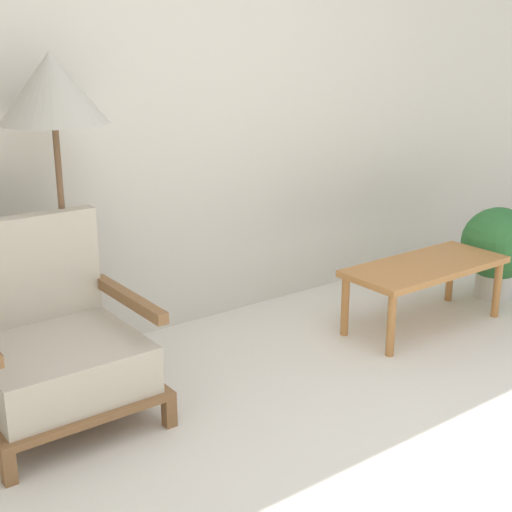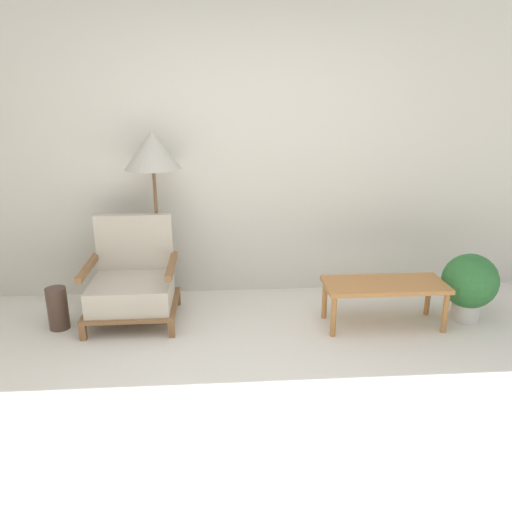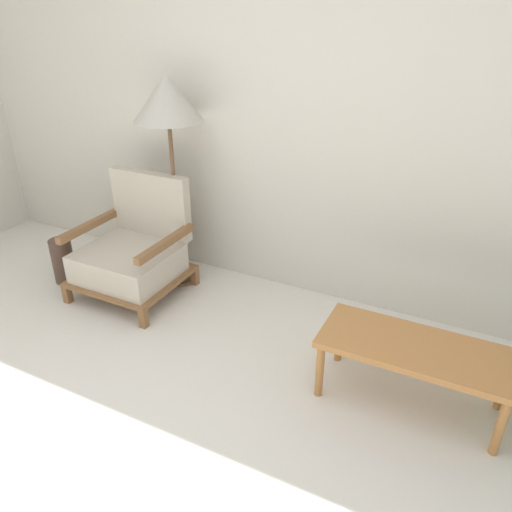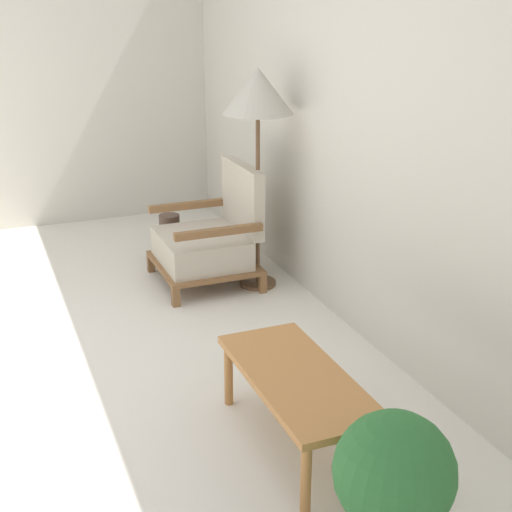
{
  "view_description": "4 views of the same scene",
  "coord_description": "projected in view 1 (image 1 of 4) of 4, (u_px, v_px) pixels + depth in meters",
  "views": [
    {
      "loc": [
        -1.96,
        -1.16,
        1.58
      ],
      "look_at": [
        0.03,
        1.49,
        0.55
      ],
      "focal_mm": 50.0,
      "sensor_mm": 36.0,
      "label": 1
    },
    {
      "loc": [
        -0.26,
        -2.35,
        1.83
      ],
      "look_at": [
        0.03,
        1.49,
        0.55
      ],
      "focal_mm": 35.0,
      "sensor_mm": 36.0,
      "label": 2
    },
    {
      "loc": [
        1.23,
        -0.91,
        1.95
      ],
      "look_at": [
        0.03,
        1.49,
        0.55
      ],
      "focal_mm": 35.0,
      "sensor_mm": 36.0,
      "label": 3
    },
    {
      "loc": [
        3.56,
        0.07,
        1.97
      ],
      "look_at": [
        0.03,
        1.49,
        0.55
      ],
      "focal_mm": 50.0,
      "sensor_mm": 36.0,
      "label": 4
    }
  ],
  "objects": [
    {
      "name": "ground_plane",
      "position": [
        508.0,
        510.0,
        2.48
      ],
      "size": [
        14.0,
        14.0,
        0.0
      ],
      "primitive_type": "plane",
      "color": "silver"
    },
    {
      "name": "wall_back",
      "position": [
        176.0,
        81.0,
        3.72
      ],
      "size": [
        8.0,
        0.06,
        2.7
      ],
      "color": "beige",
      "rests_on": "ground_plane"
    },
    {
      "name": "armchair",
      "position": [
        54.0,
        348.0,
        3.0
      ],
      "size": [
        0.73,
        0.67,
        0.84
      ],
      "color": "brown",
      "rests_on": "ground_plane"
    },
    {
      "name": "floor_lamp",
      "position": [
        53.0,
        98.0,
        3.03
      ],
      "size": [
        0.47,
        0.47,
        1.52
      ],
      "color": "brown",
      "rests_on": "ground_plane"
    },
    {
      "name": "coffee_table",
      "position": [
        425.0,
        271.0,
        3.96
      ],
      "size": [
        0.97,
        0.42,
        0.37
      ],
      "color": "#B2753D",
      "rests_on": "ground_plane"
    },
    {
      "name": "potted_plant",
      "position": [
        498.0,
        247.0,
        4.41
      ],
      "size": [
        0.45,
        0.45,
        0.57
      ],
      "color": "beige",
      "rests_on": "ground_plane"
    }
  ]
}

